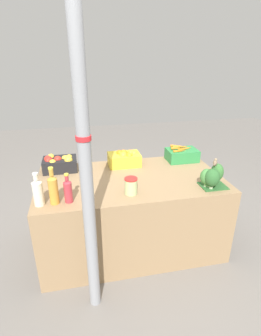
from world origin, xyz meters
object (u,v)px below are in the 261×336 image
object	(u,v)px
support_pole	(84,149)
pickle_jar	(131,186)
broccoli_pile	(211,177)
juice_bottle_amber	(53,189)
orange_crate	(125,158)
juice_bottle_ruby	(68,190)
sparrow_bird	(215,162)
juice_bottle_cloudy	(38,192)
apple_crate	(59,163)
carrot_crate	(182,154)

from	to	relation	value
support_pole	pickle_jar	bearing A→B (deg)	43.53
broccoli_pile	juice_bottle_amber	world-z (taller)	juice_bottle_amber
orange_crate	juice_bottle_ruby	xyz separation A→B (m)	(-0.56, -0.64, 0.02)
support_pole	sparrow_bird	world-z (taller)	support_pole
juice_bottle_cloudy	support_pole	bearing A→B (deg)	-41.34
orange_crate	juice_bottle_amber	world-z (taller)	juice_bottle_amber
apple_crate	carrot_crate	world-z (taller)	apple_crate
support_pole	juice_bottle_ruby	distance (m)	0.55
carrot_crate	sparrow_bird	size ratio (longest dim) A/B	2.70
support_pole	carrot_crate	bearing A→B (deg)	42.29
apple_crate	juice_bottle_ruby	world-z (taller)	juice_bottle_ruby
carrot_crate	juice_bottle_amber	distance (m)	1.45
orange_crate	broccoli_pile	xyz separation A→B (m)	(0.63, -0.64, 0.02)
juice_bottle_amber	orange_crate	bearing A→B (deg)	43.78
juice_bottle_cloudy	juice_bottle_amber	bearing A→B (deg)	0.00
apple_crate	orange_crate	size ratio (longest dim) A/B	1.00
juice_bottle_cloudy	juice_bottle_ruby	bearing A→B (deg)	0.00
orange_crate	sparrow_bird	world-z (taller)	sparrow_bird
juice_bottle_ruby	sparrow_bird	xyz separation A→B (m)	(1.22, 0.02, 0.12)
orange_crate	juice_bottle_ruby	world-z (taller)	juice_bottle_ruby
broccoli_pile	pickle_jar	bearing A→B (deg)	177.49
apple_crate	orange_crate	distance (m)	0.65
orange_crate	juice_bottle_ruby	size ratio (longest dim) A/B	1.34
orange_crate	juice_bottle_cloudy	world-z (taller)	juice_bottle_cloudy
apple_crate	support_pole	bearing A→B (deg)	-76.40
juice_bottle_ruby	juice_bottle_cloudy	bearing A→B (deg)	-180.00
juice_bottle_cloudy	sparrow_bird	world-z (taller)	juice_bottle_cloudy
juice_bottle_cloudy	pickle_jar	size ratio (longest dim) A/B	1.90
carrot_crate	pickle_jar	xyz separation A→B (m)	(-0.69, -0.61, 0.00)
broccoli_pile	juice_bottle_ruby	world-z (taller)	juice_bottle_ruby
pickle_jar	sparrow_bird	size ratio (longest dim) A/B	1.18
sparrow_bird	carrot_crate	bearing A→B (deg)	36.58
juice_bottle_amber	apple_crate	bearing A→B (deg)	88.70
carrot_crate	broccoli_pile	xyz separation A→B (m)	(0.00, -0.64, 0.03)
orange_crate	juice_bottle_amber	bearing A→B (deg)	-136.22
apple_crate	juice_bottle_ruby	distance (m)	0.64
apple_crate	pickle_jar	world-z (taller)	apple_crate
apple_crate	broccoli_pile	distance (m)	1.44
carrot_crate	sparrow_bird	distance (m)	0.64
support_pole	pickle_jar	size ratio (longest dim) A/B	18.20
juice_bottle_ruby	orange_crate	bearing A→B (deg)	48.73
juice_bottle_amber	juice_bottle_ruby	distance (m)	0.11
support_pole	apple_crate	bearing A→B (deg)	103.60
apple_crate	juice_bottle_amber	distance (m)	0.64
juice_bottle_cloudy	juice_bottle_ruby	size ratio (longest dim) A/B	1.11
orange_crate	pickle_jar	world-z (taller)	orange_crate
broccoli_pile	pickle_jar	world-z (taller)	broccoli_pile
carrot_crate	apple_crate	bearing A→B (deg)	-179.77
juice_bottle_ruby	sparrow_bird	world-z (taller)	sparrow_bird
juice_bottle_cloudy	sparrow_bird	size ratio (longest dim) A/B	2.23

